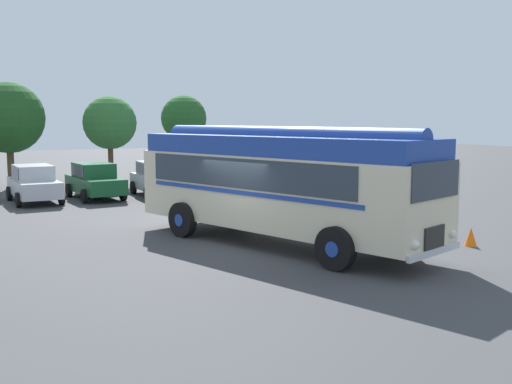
% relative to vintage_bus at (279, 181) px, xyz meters
% --- Properties ---
extents(ground_plane, '(120.00, 120.00, 0.00)m').
position_rel_vintage_bus_xyz_m(ground_plane, '(-0.84, 0.08, -1.89)').
color(ground_plane, '#3D3D3F').
extents(vintage_bus, '(5.65, 10.33, 3.49)m').
position_rel_vintage_bus_xyz_m(vintage_bus, '(0.00, 0.00, 0.00)').
color(vintage_bus, beige).
rests_on(vintage_bus, ground).
extents(car_near_left, '(2.19, 4.31, 1.66)m').
position_rel_vintage_bus_xyz_m(car_near_left, '(-5.53, 12.77, -1.05)').
color(car_near_left, '#B7BABF').
rests_on(car_near_left, ground).
extents(car_mid_left, '(2.29, 4.36, 1.66)m').
position_rel_vintage_bus_xyz_m(car_mid_left, '(-2.85, 12.88, -1.05)').
color(car_mid_left, '#144C28').
rests_on(car_mid_left, ground).
extents(car_mid_right, '(1.98, 4.21, 1.66)m').
position_rel_vintage_bus_xyz_m(car_mid_right, '(0.06, 12.49, -1.05)').
color(car_mid_right, '#B7BABF').
rests_on(car_mid_right, ground).
extents(car_far_right, '(2.04, 4.24, 1.66)m').
position_rel_vintage_bus_xyz_m(car_far_right, '(2.49, 11.98, -1.05)').
color(car_far_right, navy).
rests_on(car_far_right, ground).
extents(tree_left_of_centre, '(3.75, 3.75, 5.65)m').
position_rel_vintage_bus_xyz_m(tree_left_of_centre, '(-6.19, 18.87, 1.84)').
color(tree_left_of_centre, '#4C3823').
rests_on(tree_left_of_centre, ground).
extents(tree_centre, '(3.00, 3.00, 5.00)m').
position_rel_vintage_bus_xyz_m(tree_centre, '(-0.77, 18.88, 1.57)').
color(tree_centre, '#4C3823').
rests_on(tree_centre, ground).
extents(tree_right_of_centre, '(2.85, 2.85, 5.18)m').
position_rel_vintage_bus_xyz_m(tree_right_of_centre, '(4.35, 20.58, 1.79)').
color(tree_right_of_centre, '#4C3823').
rests_on(tree_right_of_centre, ground).
extents(traffic_cone, '(0.36, 0.36, 0.55)m').
position_rel_vintage_bus_xyz_m(traffic_cone, '(4.95, -2.69, -1.62)').
color(traffic_cone, orange).
rests_on(traffic_cone, ground).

